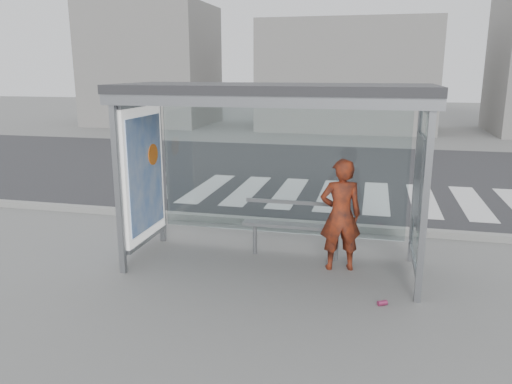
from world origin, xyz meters
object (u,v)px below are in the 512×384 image
person (341,215)px  soda_can (382,303)px  bench (296,225)px  bus_shelter (247,130)px

person → soda_can: size_ratio=13.76×
person → bench: person is taller
bus_shelter → bench: bearing=34.2°
bus_shelter → bench: (0.65, 0.44, -1.48)m
person → bench: (-0.69, 0.35, -0.31)m
person → soda_can: (0.61, -1.06, -0.78)m
bench → soda_can: size_ratio=13.81×
bus_shelter → person: 1.78m
bus_shelter → soda_can: bus_shelter is taller
person → soda_can: person is taller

